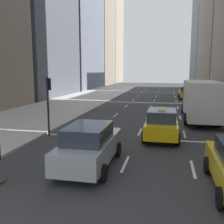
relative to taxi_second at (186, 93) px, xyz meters
The scene contains 8 objects.
sidewalk_left 16.03m from the taxi_second, 149.55° to the right, with size 8.00×66.00×0.15m, color #ADAAA3.
lane_markings 12.85m from the taxi_second, 109.12° to the right, with size 5.72×56.00×0.01m.
building_row_left 26.05m from the taxi_second, 164.19° to the left, with size 6.00×89.60×34.08m.
taxi_second is the anchor object (origin of this frame).
taxi_third 22.60m from the taxi_second, 97.12° to the right, with size 2.02×4.40×1.87m.
sedan_black_near 28.26m from the taxi_second, 101.43° to the right, with size 2.02×4.65×1.81m.
box_truck 16.20m from the taxi_second, 90.00° to the right, with size 2.58×8.40×3.15m.
traffic_light_pole 25.12m from the taxi_second, 112.39° to the right, with size 0.24×0.42×3.60m.
Camera 1 is at (4.29, -2.64, 4.00)m, focal length 42.00 mm.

